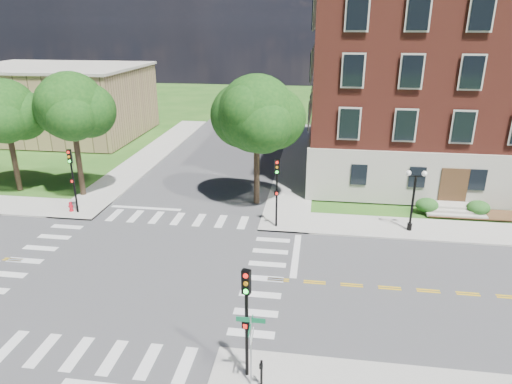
# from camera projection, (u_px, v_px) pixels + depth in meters

# --- Properties ---
(ground) EXTENTS (160.00, 160.00, 0.00)m
(ground) POSITION_uv_depth(u_px,v_px,m) (140.00, 269.00, 26.28)
(ground) COLOR #225317
(ground) RESTS_ON ground
(road_ew) EXTENTS (90.00, 12.00, 0.01)m
(road_ew) POSITION_uv_depth(u_px,v_px,m) (140.00, 269.00, 26.28)
(road_ew) COLOR #3D3D3F
(road_ew) RESTS_ON ground
(road_ns) EXTENTS (12.00, 90.00, 0.01)m
(road_ns) POSITION_uv_depth(u_px,v_px,m) (140.00, 269.00, 26.28)
(road_ns) COLOR #3D3D3F
(road_ns) RESTS_ON ground
(sidewalk_ne) EXTENTS (34.00, 34.00, 0.12)m
(sidewalk_ne) POSITION_uv_depth(u_px,v_px,m) (383.00, 190.00, 38.48)
(sidewalk_ne) COLOR #9E9B93
(sidewalk_ne) RESTS_ON ground
(sidewalk_nw) EXTENTS (34.00, 34.00, 0.12)m
(sidewalk_nw) POSITION_uv_depth(u_px,v_px,m) (45.00, 174.00, 42.52)
(sidewalk_nw) COLOR #9E9B93
(sidewalk_nw) RESTS_ON ground
(crosswalk_east) EXTENTS (2.20, 10.20, 0.02)m
(crosswalk_east) POSITION_uv_depth(u_px,v_px,m) (264.00, 279.00, 25.33)
(crosswalk_east) COLOR silver
(crosswalk_east) RESTS_ON ground
(stop_bar_east) EXTENTS (0.40, 5.50, 0.00)m
(stop_bar_east) POSITION_uv_depth(u_px,v_px,m) (296.00, 255.00, 27.90)
(stop_bar_east) COLOR silver
(stop_bar_east) RESTS_ON ground
(main_building) EXTENTS (30.60, 22.40, 16.50)m
(main_building) POSITION_uv_depth(u_px,v_px,m) (482.00, 82.00, 40.55)
(main_building) COLOR #B6AEA1
(main_building) RESTS_ON ground
(secondary_building) EXTENTS (20.40, 15.40, 8.30)m
(secondary_building) POSITION_uv_depth(u_px,v_px,m) (57.00, 101.00, 55.45)
(secondary_building) COLOR #9A8355
(secondary_building) RESTS_ON ground
(tree_b) EXTENTS (5.00, 5.00, 9.16)m
(tree_b) POSITION_uv_depth(u_px,v_px,m) (5.00, 111.00, 36.00)
(tree_b) COLOR black
(tree_b) RESTS_ON ground
(tree_c) EXTENTS (5.24, 5.24, 9.83)m
(tree_c) POSITION_uv_depth(u_px,v_px,m) (71.00, 106.00, 34.77)
(tree_c) COLOR black
(tree_c) RESTS_ON ground
(tree_d) EXTENTS (5.73, 5.73, 9.83)m
(tree_d) POSITION_uv_depth(u_px,v_px,m) (257.00, 114.00, 33.16)
(tree_d) COLOR black
(tree_d) RESTS_ON ground
(traffic_signal_se) EXTENTS (0.37, 0.43, 4.80)m
(traffic_signal_se) POSITION_uv_depth(u_px,v_px,m) (246.00, 310.00, 17.24)
(traffic_signal_se) COLOR black
(traffic_signal_se) RESTS_ON ground
(traffic_signal_ne) EXTENTS (0.38, 0.45, 4.80)m
(traffic_signal_ne) POSITION_uv_depth(u_px,v_px,m) (277.00, 184.00, 30.45)
(traffic_signal_ne) COLOR black
(traffic_signal_ne) RESTS_ON ground
(traffic_signal_nw) EXTENTS (0.38, 0.45, 4.80)m
(traffic_signal_nw) POSITION_uv_depth(u_px,v_px,m) (72.00, 173.00, 32.75)
(traffic_signal_nw) COLOR black
(traffic_signal_nw) RESTS_ON ground
(twin_lamp_west) EXTENTS (1.36, 0.36, 4.23)m
(twin_lamp_west) POSITION_uv_depth(u_px,v_px,m) (413.00, 197.00, 30.12)
(twin_lamp_west) COLOR black
(twin_lamp_west) RESTS_ON ground
(street_sign_pole) EXTENTS (1.10, 1.10, 3.10)m
(street_sign_pole) POSITION_uv_depth(u_px,v_px,m) (251.00, 338.00, 17.07)
(street_sign_pole) COLOR gray
(street_sign_pole) RESTS_ON ground
(push_button_post) EXTENTS (0.14, 0.21, 1.20)m
(push_button_post) POSITION_uv_depth(u_px,v_px,m) (261.00, 372.00, 17.51)
(push_button_post) COLOR black
(push_button_post) RESTS_ON ground
(fire_hydrant) EXTENTS (0.35, 0.35, 0.75)m
(fire_hydrant) POSITION_uv_depth(u_px,v_px,m) (71.00, 207.00, 33.89)
(fire_hydrant) COLOR red
(fire_hydrant) RESTS_ON ground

